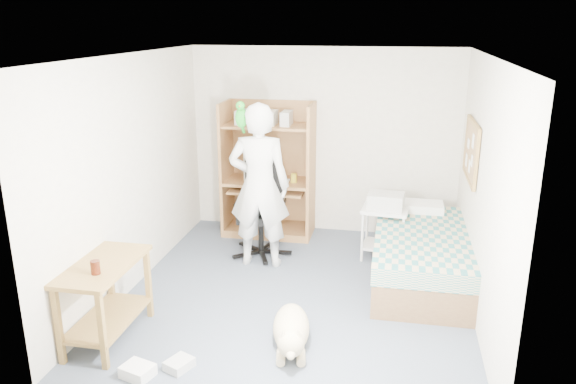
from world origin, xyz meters
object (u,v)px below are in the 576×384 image
object	(u,v)px
person	(259,186)
printer_cart	(385,225)
bed	(421,255)
computer_hutch	(269,175)
dog	(291,330)
side_desk	(105,290)
office_chair	(262,221)

from	to	relation	value
person	printer_cart	xyz separation A→B (m)	(1.46, 0.45, -0.54)
bed	printer_cart	bearing A→B (deg)	128.75
computer_hutch	dog	distance (m)	2.95
bed	computer_hutch	bearing A→B (deg)	150.71
side_desk	printer_cart	xyz separation A→B (m)	(2.43, 2.34, -0.06)
computer_hutch	dog	world-z (taller)	computer_hutch
side_desk	dog	world-z (taller)	side_desk
bed	person	distance (m)	2.00
side_desk	person	distance (m)	2.19
side_desk	dog	bearing A→B (deg)	6.23
side_desk	office_chair	bearing A→B (deg)	67.44
side_desk	person	world-z (taller)	person
computer_hutch	printer_cart	size ratio (longest dim) A/B	2.76
side_desk	office_chair	world-z (taller)	office_chair
person	printer_cart	world-z (taller)	person
office_chair	dog	bearing A→B (deg)	-73.14
side_desk	dog	xyz separation A→B (m)	(1.68, 0.18, -0.33)
person	printer_cart	size ratio (longest dim) A/B	2.99
dog	computer_hutch	bearing A→B (deg)	96.43
computer_hutch	bed	bearing A→B (deg)	-29.29
computer_hutch	printer_cart	distance (m)	1.73
computer_hutch	side_desk	size ratio (longest dim) A/B	1.80
dog	printer_cart	size ratio (longest dim) A/B	1.57
bed	dog	world-z (taller)	bed
bed	person	xyz separation A→B (m)	(-1.88, 0.08, 0.69)
computer_hutch	office_chair	world-z (taller)	computer_hutch
computer_hutch	dog	bearing A→B (deg)	-73.32
bed	dog	size ratio (longest dim) A/B	1.97
office_chair	dog	world-z (taller)	office_chair
office_chair	dog	xyz separation A→B (m)	(0.76, -2.03, -0.25)
side_desk	person	size ratio (longest dim) A/B	0.51
person	bed	bearing A→B (deg)	173.93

